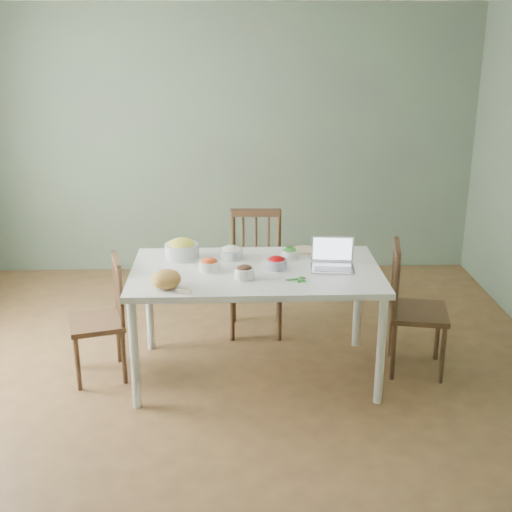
{
  "coord_description": "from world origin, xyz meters",
  "views": [
    {
      "loc": [
        0.01,
        -4.37,
        2.51
      ],
      "look_at": [
        0.17,
        0.17,
        0.94
      ],
      "focal_mm": 47.56,
      "sensor_mm": 36.0,
      "label": 1
    }
  ],
  "objects_px": {
    "chair_right": "(419,309)",
    "laptop": "(333,255)",
    "bread_boule": "(166,279)",
    "bowl_squash": "(182,249)",
    "chair_left": "(96,320)",
    "dining_table": "(256,323)",
    "chair_far": "(256,275)"
  },
  "relations": [
    {
      "from": "bread_boule",
      "to": "laptop",
      "type": "bearing_deg",
      "value": 15.37
    },
    {
      "from": "bread_boule",
      "to": "bowl_squash",
      "type": "height_order",
      "value": "bowl_squash"
    },
    {
      "from": "bread_boule",
      "to": "laptop",
      "type": "distance_m",
      "value": 1.2
    },
    {
      "from": "chair_right",
      "to": "chair_left",
      "type": "bearing_deg",
      "value": 101.38
    },
    {
      "from": "chair_far",
      "to": "laptop",
      "type": "xyz_separation_m",
      "value": [
        0.52,
        -0.77,
        0.43
      ]
    },
    {
      "from": "chair_right",
      "to": "bowl_squash",
      "type": "relative_size",
      "value": 3.85
    },
    {
      "from": "dining_table",
      "to": "bread_boule",
      "type": "relative_size",
      "value": 9.06
    },
    {
      "from": "bowl_squash",
      "to": "laptop",
      "type": "distance_m",
      "value": 1.13
    },
    {
      "from": "chair_left",
      "to": "bread_boule",
      "type": "relative_size",
      "value": 4.62
    },
    {
      "from": "chair_left",
      "to": "laptop",
      "type": "height_order",
      "value": "laptop"
    },
    {
      "from": "chair_left",
      "to": "bowl_squash",
      "type": "relative_size",
      "value": 3.56
    },
    {
      "from": "chair_left",
      "to": "bowl_squash",
      "type": "height_order",
      "value": "bowl_squash"
    },
    {
      "from": "bread_boule",
      "to": "laptop",
      "type": "xyz_separation_m",
      "value": [
        1.15,
        0.32,
        0.04
      ]
    },
    {
      "from": "chair_far",
      "to": "chair_right",
      "type": "bearing_deg",
      "value": -29.04
    },
    {
      "from": "chair_right",
      "to": "bread_boule",
      "type": "distance_m",
      "value": 1.9
    },
    {
      "from": "bread_boule",
      "to": "bowl_squash",
      "type": "xyz_separation_m",
      "value": [
        0.06,
        0.61,
        0.01
      ]
    },
    {
      "from": "dining_table",
      "to": "chair_far",
      "type": "xyz_separation_m",
      "value": [
        0.03,
        0.75,
        0.1
      ]
    },
    {
      "from": "chair_right",
      "to": "bread_boule",
      "type": "bearing_deg",
      "value": 112.48
    },
    {
      "from": "dining_table",
      "to": "laptop",
      "type": "bearing_deg",
      "value": -2.51
    },
    {
      "from": "chair_far",
      "to": "chair_right",
      "type": "xyz_separation_m",
      "value": [
        1.18,
        -0.72,
        -0.02
      ]
    },
    {
      "from": "dining_table",
      "to": "chair_right",
      "type": "bearing_deg",
      "value": 1.3
    },
    {
      "from": "chair_left",
      "to": "chair_right",
      "type": "bearing_deg",
      "value": 75.05
    },
    {
      "from": "dining_table",
      "to": "chair_far",
      "type": "height_order",
      "value": "chair_far"
    },
    {
      "from": "bowl_squash",
      "to": "laptop",
      "type": "xyz_separation_m",
      "value": [
        1.09,
        -0.29,
        0.03
      ]
    },
    {
      "from": "chair_right",
      "to": "laptop",
      "type": "bearing_deg",
      "value": 105.43
    },
    {
      "from": "dining_table",
      "to": "bowl_squash",
      "type": "bearing_deg",
      "value": 153.93
    },
    {
      "from": "chair_right",
      "to": "bread_boule",
      "type": "relative_size",
      "value": 5.0
    },
    {
      "from": "chair_far",
      "to": "bowl_squash",
      "type": "distance_m",
      "value": 0.85
    },
    {
      "from": "laptop",
      "to": "chair_far",
      "type": "bearing_deg",
      "value": 130.3
    },
    {
      "from": "dining_table",
      "to": "chair_right",
      "type": "xyz_separation_m",
      "value": [
        1.21,
        0.03,
        0.07
      ]
    },
    {
      "from": "chair_far",
      "to": "chair_right",
      "type": "distance_m",
      "value": 1.39
    },
    {
      "from": "chair_far",
      "to": "chair_left",
      "type": "bearing_deg",
      "value": -146.12
    }
  ]
}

